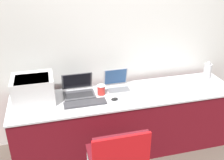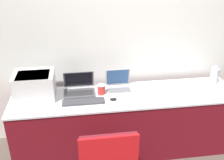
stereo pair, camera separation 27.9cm
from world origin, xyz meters
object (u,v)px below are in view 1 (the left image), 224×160
(laptop_left, at_px, (78,90))
(laptop_right, at_px, (117,85))
(printer, at_px, (33,88))
(external_keyboard, at_px, (85,103))
(mouse, at_px, (115,99))
(metal_pitcher, at_px, (207,71))
(coffee_cup, at_px, (101,90))
(chair, at_px, (118,158))

(laptop_left, bearing_deg, laptop_right, 0.28)
(printer, distance_m, external_keyboard, 0.56)
(printer, relative_size, laptop_left, 1.23)
(laptop_left, height_order, mouse, laptop_left)
(laptop_left, height_order, metal_pitcher, metal_pitcher)
(coffee_cup, bearing_deg, printer, 177.22)
(laptop_left, distance_m, metal_pitcher, 1.62)
(laptop_right, height_order, coffee_cup, laptop_right)
(metal_pitcher, bearing_deg, chair, -147.01)
(coffee_cup, bearing_deg, laptop_left, 162.69)
(laptop_right, xyz_separation_m, external_keyboard, (-0.41, -0.24, -0.04))
(printer, height_order, chair, printer)
(coffee_cup, bearing_deg, laptop_right, 20.52)
(external_keyboard, bearing_deg, laptop_right, 30.07)
(printer, bearing_deg, metal_pitcher, 1.40)
(mouse, relative_size, chair, 0.09)
(mouse, xyz_separation_m, chair, (-0.15, -0.67, -0.19))
(printer, height_order, metal_pitcher, printer)
(printer, xyz_separation_m, laptop_left, (0.47, 0.04, -0.10))
(coffee_cup, xyz_separation_m, metal_pitcher, (1.37, 0.09, 0.05))
(laptop_right, distance_m, external_keyboard, 0.48)
(coffee_cup, bearing_deg, metal_pitcher, 3.57)
(mouse, bearing_deg, chair, -102.61)
(laptop_left, bearing_deg, external_keyboard, -81.63)
(printer, relative_size, chair, 0.48)
(laptop_left, height_order, laptop_right, laptop_right)
(external_keyboard, height_order, mouse, mouse)
(external_keyboard, height_order, coffee_cup, coffee_cup)
(external_keyboard, distance_m, chair, 0.71)
(laptop_left, xyz_separation_m, external_keyboard, (0.04, -0.24, -0.04))
(laptop_left, bearing_deg, printer, -175.04)
(printer, bearing_deg, external_keyboard, -21.28)
(printer, height_order, coffee_cup, printer)
(mouse, bearing_deg, metal_pitcher, 11.14)
(metal_pitcher, xyz_separation_m, chair, (-1.41, -0.92, -0.28))
(coffee_cup, xyz_separation_m, chair, (-0.04, -0.83, -0.23))
(printer, bearing_deg, laptop_right, 2.67)
(coffee_cup, relative_size, mouse, 1.50)
(laptop_right, xyz_separation_m, chair, (-0.25, -0.91, -0.23))
(laptop_left, height_order, chair, laptop_left)
(external_keyboard, distance_m, coffee_cup, 0.27)
(laptop_left, bearing_deg, coffee_cup, -17.31)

